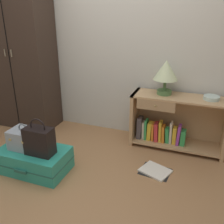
{
  "coord_description": "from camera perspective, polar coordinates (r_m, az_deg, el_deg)",
  "views": [
    {
      "loc": [
        1.07,
        -1.66,
        1.64
      ],
      "look_at": [
        0.16,
        0.79,
        0.55
      ],
      "focal_mm": 41.51,
      "sensor_mm": 36.0,
      "label": 1
    }
  ],
  "objects": [
    {
      "name": "suitcase_large",
      "position": [
        2.9,
        -16.73,
        -10.01
      ],
      "size": [
        0.73,
        0.45,
        0.25
      ],
      "color": "teal",
      "rests_on": "ground_plane"
    },
    {
      "name": "back_wall",
      "position": [
        3.35,
        1.77,
        16.8
      ],
      "size": [
        6.4,
        0.1,
        2.6
      ],
      "primitive_type": "cube",
      "color": "beige",
      "rests_on": "ground_plane"
    },
    {
      "name": "table_lamp",
      "position": [
        3.05,
        11.78,
        8.65
      ],
      "size": [
        0.28,
        0.28,
        0.4
      ],
      "color": "#4C7542",
      "rests_on": "bookshelf"
    },
    {
      "name": "open_book_on_floor",
      "position": [
        2.85,
        9.5,
        -12.67
      ],
      "size": [
        0.36,
        0.33,
        0.02
      ],
      "color": "white",
      "rests_on": "ground_plane"
    },
    {
      "name": "handbag",
      "position": [
        2.67,
        -15.71,
        -6.12
      ],
      "size": [
        0.28,
        0.16,
        0.39
      ],
      "color": "black",
      "rests_on": "suitcase_large"
    },
    {
      "name": "bookshelf",
      "position": [
        3.22,
        13.36,
        -2.31
      ],
      "size": [
        1.1,
        0.37,
        0.66
      ],
      "color": "tan",
      "rests_on": "ground_plane"
    },
    {
      "name": "bowl",
      "position": [
        3.08,
        21.07,
        2.93
      ],
      "size": [
        0.18,
        0.18,
        0.04
      ],
      "primitive_type": "cylinder",
      "color": "silver",
      "rests_on": "bookshelf"
    },
    {
      "name": "ground_plane",
      "position": [
        2.57,
        -9.95,
        -17.48
      ],
      "size": [
        9.0,
        9.0,
        0.0
      ],
      "primitive_type": "plane",
      "color": "#9E7047"
    },
    {
      "name": "train_case",
      "position": [
        2.85,
        -18.74,
        -5.58
      ],
      "size": [
        0.28,
        0.24,
        0.28
      ],
      "color": "#8E99A3",
      "rests_on": "suitcase_large"
    },
    {
      "name": "wardrobe",
      "position": [
        3.77,
        -19.54,
        12.73
      ],
      "size": [
        0.87,
        0.47,
        2.15
      ],
      "color": "#33261E",
      "rests_on": "ground_plane"
    }
  ]
}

